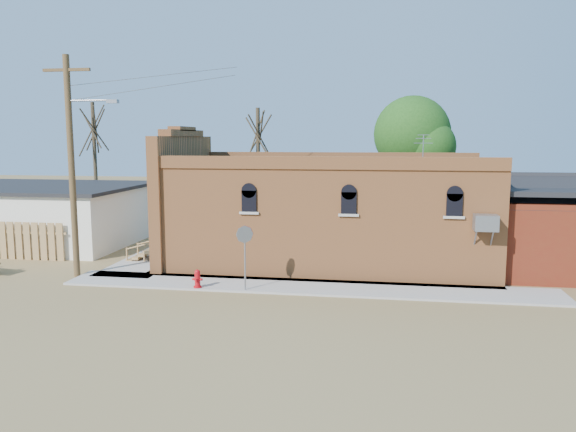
# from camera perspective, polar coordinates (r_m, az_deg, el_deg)

# --- Properties ---
(ground) EXTENTS (120.00, 120.00, 0.00)m
(ground) POSITION_cam_1_polar(r_m,az_deg,el_deg) (21.14, -2.45, -7.77)
(ground) COLOR brown
(ground) RESTS_ON ground
(sidewalk_south) EXTENTS (19.00, 2.20, 0.08)m
(sidewalk_south) POSITION_cam_1_polar(r_m,az_deg,el_deg) (21.75, 1.94, -7.21)
(sidewalk_south) COLOR #9E9991
(sidewalk_south) RESTS_ON ground
(sidewalk_west) EXTENTS (2.60, 10.00, 0.08)m
(sidewalk_west) POSITION_cam_1_polar(r_m,az_deg,el_deg) (28.52, -12.50, -3.75)
(sidewalk_west) COLOR #9E9991
(sidewalk_west) RESTS_ON ground
(brick_bar) EXTENTS (16.40, 7.97, 6.30)m
(brick_bar) POSITION_cam_1_polar(r_m,az_deg,el_deg) (25.77, 3.57, 0.37)
(brick_bar) COLOR #CC763E
(brick_bar) RESTS_ON ground
(red_shed) EXTENTS (5.40, 6.40, 4.30)m
(red_shed) POSITION_cam_1_polar(r_m,az_deg,el_deg) (26.70, 25.12, -0.25)
(red_shed) COLOR #611D10
(red_shed) RESTS_ON ground
(wood_fence) EXTENTS (5.20, 0.10, 1.80)m
(wood_fence) POSITION_cam_1_polar(r_m,az_deg,el_deg) (29.54, -25.97, -2.27)
(wood_fence) COLOR #AA844C
(wood_fence) RESTS_ON ground
(utility_pole) EXTENTS (3.12, 0.26, 9.00)m
(utility_pole) POSITION_cam_1_polar(r_m,az_deg,el_deg) (24.45, -21.04, 5.18)
(utility_pole) COLOR brown
(utility_pole) RESTS_ON ground
(tree_bare_near) EXTENTS (2.80, 2.80, 7.65)m
(tree_bare_near) POSITION_cam_1_polar(r_m,az_deg,el_deg) (33.69, -3.07, 8.32)
(tree_bare_near) COLOR #3F3424
(tree_bare_near) RESTS_ON ground
(tree_bare_far) EXTENTS (2.80, 2.80, 8.16)m
(tree_bare_far) POSITION_cam_1_polar(r_m,az_deg,el_deg) (38.47, -19.16, 8.44)
(tree_bare_far) COLOR #3F3424
(tree_bare_far) RESTS_ON ground
(tree_leafy) EXTENTS (4.40, 4.40, 8.15)m
(tree_leafy) POSITION_cam_1_polar(r_m,az_deg,el_deg) (33.49, 12.50, 8.10)
(tree_leafy) COLOR #3F3424
(tree_leafy) RESTS_ON ground
(fire_hydrant) EXTENTS (0.41, 0.39, 0.70)m
(fire_hydrant) POSITION_cam_1_polar(r_m,az_deg,el_deg) (21.68, -9.19, -6.31)
(fire_hydrant) COLOR #B50A11
(fire_hydrant) RESTS_ON sidewalk_south
(stop_sign) EXTENTS (0.58, 0.41, 2.44)m
(stop_sign) POSITION_cam_1_polar(r_m,az_deg,el_deg) (20.85, -4.42, -2.49)
(stop_sign) COLOR gray
(stop_sign) RESTS_ON sidewalk_south
(trash_barrel) EXTENTS (0.77, 0.77, 0.92)m
(trash_barrel) POSITION_cam_1_polar(r_m,az_deg,el_deg) (25.85, -12.45, -3.82)
(trash_barrel) COLOR navy
(trash_barrel) RESTS_ON sidewalk_west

